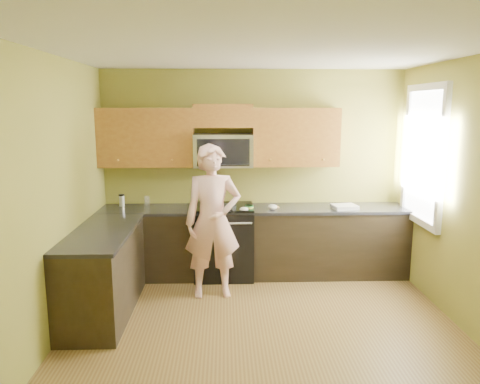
{
  "coord_description": "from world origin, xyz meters",
  "views": [
    {
      "loc": [
        -0.38,
        -4.16,
        2.21
      ],
      "look_at": [
        -0.2,
        1.3,
        1.2
      ],
      "focal_mm": 34.41,
      "sensor_mm": 36.0,
      "label": 1
    }
  ],
  "objects_px": {
    "stove": "(224,241)",
    "frying_pan": "(225,210)",
    "butter_tub": "(249,210)",
    "travel_mug": "(122,206)",
    "microwave": "(223,166)",
    "woman": "(213,222)"
  },
  "relations": [
    {
      "from": "microwave",
      "to": "butter_tub",
      "type": "relative_size",
      "value": 6.9
    },
    {
      "from": "frying_pan",
      "to": "butter_tub",
      "type": "xyz_separation_m",
      "value": [
        0.31,
        0.12,
        -0.03
      ]
    },
    {
      "from": "stove",
      "to": "butter_tub",
      "type": "xyz_separation_m",
      "value": [
        0.33,
        -0.13,
        0.45
      ]
    },
    {
      "from": "woman",
      "to": "frying_pan",
      "type": "bearing_deg",
      "value": 63.25
    },
    {
      "from": "frying_pan",
      "to": "travel_mug",
      "type": "bearing_deg",
      "value": 143.94
    },
    {
      "from": "travel_mug",
      "to": "stove",
      "type": "bearing_deg",
      "value": -6.69
    },
    {
      "from": "microwave",
      "to": "travel_mug",
      "type": "height_order",
      "value": "microwave"
    },
    {
      "from": "frying_pan",
      "to": "travel_mug",
      "type": "relative_size",
      "value": 3.16
    },
    {
      "from": "travel_mug",
      "to": "microwave",
      "type": "bearing_deg",
      "value": -1.4
    },
    {
      "from": "stove",
      "to": "microwave",
      "type": "relative_size",
      "value": 1.25
    },
    {
      "from": "frying_pan",
      "to": "stove",
      "type": "bearing_deg",
      "value": 73.97
    },
    {
      "from": "woman",
      "to": "butter_tub",
      "type": "relative_size",
      "value": 16.32
    },
    {
      "from": "butter_tub",
      "to": "travel_mug",
      "type": "relative_size",
      "value": 0.69
    },
    {
      "from": "stove",
      "to": "frying_pan",
      "type": "height_order",
      "value": "frying_pan"
    },
    {
      "from": "woman",
      "to": "butter_tub",
      "type": "distance_m",
      "value": 0.68
    },
    {
      "from": "stove",
      "to": "woman",
      "type": "xyz_separation_m",
      "value": [
        -0.13,
        -0.63,
        0.42
      ]
    },
    {
      "from": "butter_tub",
      "to": "travel_mug",
      "type": "distance_m",
      "value": 1.7
    },
    {
      "from": "stove",
      "to": "travel_mug",
      "type": "distance_m",
      "value": 1.43
    },
    {
      "from": "woman",
      "to": "travel_mug",
      "type": "xyz_separation_m",
      "value": [
        -1.22,
        0.79,
        0.02
      ]
    },
    {
      "from": "microwave",
      "to": "woman",
      "type": "distance_m",
      "value": 0.94
    },
    {
      "from": "butter_tub",
      "to": "microwave",
      "type": "bearing_deg",
      "value": 141.98
    },
    {
      "from": "microwave",
      "to": "woman",
      "type": "bearing_deg",
      "value": -99.42
    }
  ]
}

